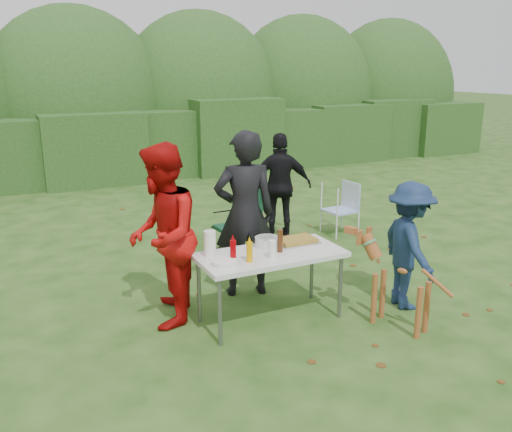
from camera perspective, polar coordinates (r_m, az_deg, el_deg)
name	(u,v)px	position (r m, az deg, el deg)	size (l,w,h in m)	color
ground	(240,331)	(5.57, -1.65, -12.01)	(80.00, 80.00, 0.00)	#1E4211
hedge_row	(92,145)	(12.78, -16.92, 7.19)	(22.00, 1.40, 1.70)	#23471C
shrub_backdrop	(77,106)	(14.27, -18.28, 10.94)	(20.00, 2.60, 3.20)	#3D6628
folding_table	(270,258)	(5.54, 1.54, -4.41)	(1.50, 0.70, 0.74)	silver
person_cook	(245,214)	(6.12, -1.20, 0.19)	(0.70, 0.46, 1.91)	black
person_red_jacket	(162,236)	(5.50, -9.83, -2.07)	(0.91, 0.71, 1.86)	#B00B0A
person_black_puffy	(281,186)	(8.26, 2.60, 3.19)	(0.94, 0.39, 1.61)	black
child	(409,246)	(6.07, 15.81, -3.03)	(0.91, 0.52, 1.40)	#16294B
dog	(401,285)	(5.64, 15.04, -7.01)	(0.98, 0.39, 0.93)	brown
camping_chair	(238,224)	(7.39, -1.89, -0.82)	(0.61, 0.61, 0.98)	#103B24
lawn_chair	(340,208)	(8.58, 8.83, 0.80)	(0.48, 0.48, 0.82)	#3C73D2
food_tray	(297,242)	(5.82, 4.29, -2.78)	(0.45, 0.30, 0.02)	#B7B7BA
focaccia_bread	(297,240)	(5.81, 4.29, -2.52)	(0.40, 0.26, 0.04)	olive
mustard_bottle	(249,252)	(5.24, -0.69, -3.81)	(0.06, 0.06, 0.20)	#DE9B00
ketchup_bottle	(233,251)	(5.24, -2.43, -3.71)	(0.06, 0.06, 0.22)	#900006
beer_bottle	(280,241)	(5.51, 2.55, -2.62)	(0.06, 0.06, 0.24)	#47230F
paper_towel_roll	(210,244)	(5.40, -4.88, -2.91)	(0.12, 0.12, 0.26)	white
cup_stack	(272,249)	(5.35, 1.72, -3.50)	(0.08, 0.08, 0.18)	white
pasta_bowl	(267,242)	(5.69, 1.18, -2.74)	(0.26, 0.26, 0.10)	silver
plate_stack	(225,263)	(5.18, -3.33, -4.94)	(0.24, 0.24, 0.05)	white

